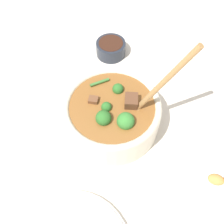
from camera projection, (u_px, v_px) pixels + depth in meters
name	position (u px, v px, depth m)	size (l,w,h in m)	color
ground_plane	(112.00, 124.00, 0.71)	(4.00, 4.00, 0.00)	silver
stew_bowl	(112.00, 113.00, 0.67)	(0.27, 0.23, 0.28)	beige
condiment_bowl	(111.00, 48.00, 0.83)	(0.09, 0.09, 0.04)	#232833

